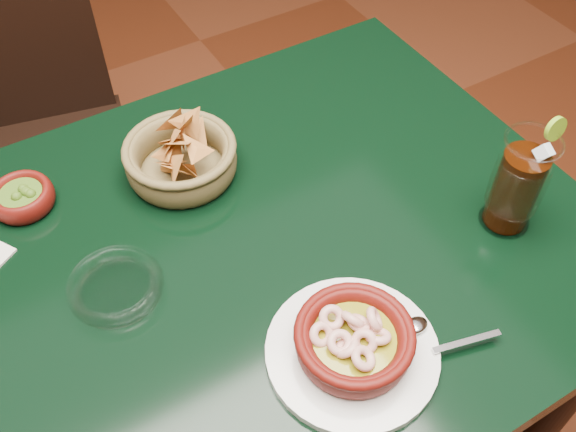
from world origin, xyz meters
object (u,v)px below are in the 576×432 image
shrimp_plate (354,343)px  chip_basket (181,158)px  dining_chair (33,139)px  cola_drink (518,184)px  dining_table (203,310)px

shrimp_plate → chip_basket: (-0.05, 0.41, 0.00)m
dining_chair → cola_drink: 1.07m
dining_table → cola_drink: (0.44, -0.15, 0.18)m
dining_table → dining_chair: size_ratio=1.33×
dining_chair → chip_basket: 0.61m
cola_drink → dining_table: bearing=161.3°
chip_basket → dining_table: bearing=-109.7°
dining_chair → cola_drink: bearing=-57.5°
chip_basket → cola_drink: 0.51m
shrimp_plate → dining_table: bearing=118.2°
dining_table → cola_drink: size_ratio=6.47×
dining_chair → shrimp_plate: dining_chair is taller
shrimp_plate → chip_basket: bearing=96.9°
dining_table → shrimp_plate: 0.28m
dining_chair → cola_drink: (0.55, -0.86, 0.33)m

